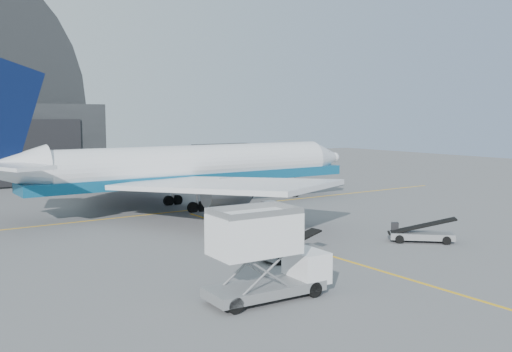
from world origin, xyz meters
TOP-DOWN VIEW (x-y plane):
  - ground at (0.00, 0.00)m, footprint 200.00×200.00m
  - taxi_lines at (0.00, 12.67)m, footprint 80.00×42.12m
  - distant_bldg_a at (38.00, 72.00)m, footprint 14.00×8.00m
  - distant_bldg_b at (55.00, 68.00)m, footprint 8.00×6.00m
  - airliner at (1.17, 21.56)m, footprint 45.98×44.59m
  - catering_truck at (-9.81, -9.30)m, footprint 7.29×3.02m
  - pushback_tug at (5.17, 11.24)m, footprint 3.79×2.33m
  - belt_loader_a at (-3.01, -3.04)m, footprint 5.06×1.98m
  - belt_loader_b at (9.22, -4.56)m, footprint 4.90×4.65m
  - traffic_cone at (-5.31, -1.79)m, footprint 0.39×0.39m

SIDE VIEW (x-z plane):
  - ground at x=0.00m, z-range 0.00..0.00m
  - distant_bldg_a at x=38.00m, z-range -2.00..2.00m
  - distant_bldg_b at x=55.00m, z-range -1.40..1.40m
  - taxi_lines at x=0.00m, z-range 0.00..0.02m
  - traffic_cone at x=-5.31m, z-range -0.01..0.55m
  - belt_loader_a at x=-3.01m, z-range -0.37..1.55m
  - belt_loader_b at x=9.22m, z-range -0.39..1.66m
  - pushback_tug at x=5.17m, z-range -0.21..1.50m
  - catering_truck at x=-9.81m, z-range 0.03..4.97m
  - airliner at x=1.17m, z-range -3.55..12.58m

